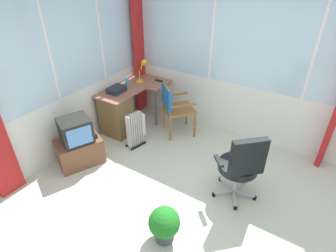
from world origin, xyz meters
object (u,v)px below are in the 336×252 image
spray_bottle (127,80)px  space_heater (136,129)px  paper_tray (117,90)px  office_chair (242,164)px  tv_remote (159,81)px  potted_plant (164,224)px  desk (118,112)px  desk_lamp (144,67)px  tv_on_stand (79,144)px  wooden_armchair (173,104)px

spray_bottle → space_heater: 0.96m
paper_tray → office_chair: bearing=-101.2°
tv_remote → office_chair: (-1.26, -2.08, -0.18)m
spray_bottle → potted_plant: (-1.80, -1.97, -0.60)m
desk → desk_lamp: (0.72, -0.05, 0.61)m
tv_on_stand → space_heater: tv_on_stand is taller
paper_tray → space_heater: 0.79m
tv_remote → wooden_armchair: bearing=-130.7°
tv_on_stand → tv_remote: bearing=-6.3°
tv_on_stand → space_heater: (0.83, -0.44, -0.03)m
tv_remote → space_heater: 1.14m
office_chair → wooden_armchair: bearing=60.5°
spray_bottle → wooden_armchair: bearing=-84.8°
desk_lamp → paper_tray: (-0.65, 0.11, -0.22)m
potted_plant → spray_bottle: bearing=47.5°
spray_bottle → wooden_armchair: spray_bottle is taller
tv_on_stand → space_heater: size_ratio=1.28×
desk_lamp → space_heater: size_ratio=0.68×
tv_on_stand → space_heater: 0.94m
wooden_armchair → paper_tray: bearing=113.5°
desk → desk_lamp: desk_lamp is taller
desk → office_chair: 2.40m
desk_lamp → tv_on_stand: desk_lamp is taller
desk → spray_bottle: spray_bottle is taller
desk_lamp → paper_tray: 0.70m
wooden_armchair → tv_remote: bearing=54.0°
office_chair → tv_on_stand: 2.37m
desk → paper_tray: (0.07, 0.05, 0.38)m
desk_lamp → tv_on_stand: bearing=-179.0°
paper_tray → potted_plant: (-1.50, -1.96, -0.54)m
desk → desk_lamp: size_ratio=3.26×
desk_lamp → potted_plant: size_ratio=0.93×
tv_on_stand → potted_plant: bearing=-103.6°
potted_plant → wooden_armchair: bearing=29.5°
paper_tray → potted_plant: size_ratio=0.68×
desk_lamp → tv_remote: size_ratio=2.72×
desk → potted_plant: (-1.43, -1.90, -0.16)m
desk_lamp → wooden_armchair: bearing=-108.6°
wooden_armchair → tv_on_stand: bearing=152.5°
potted_plant → space_heater: bearing=47.5°
desk_lamp → spray_bottle: desk_lamp is taller
desk → tv_on_stand: 0.99m
desk_lamp → paper_tray: size_ratio=1.36×
spray_bottle → office_chair: office_chair is taller
office_chair → potted_plant: size_ratio=2.25×
desk_lamp → tv_remote: desk_lamp is taller
paper_tray → office_chair: (-0.48, -2.42, -0.22)m
tv_on_stand → desk: bearing=4.7°
spray_bottle → paper_tray: (-0.30, -0.01, -0.06)m
office_chair → potted_plant: 1.17m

